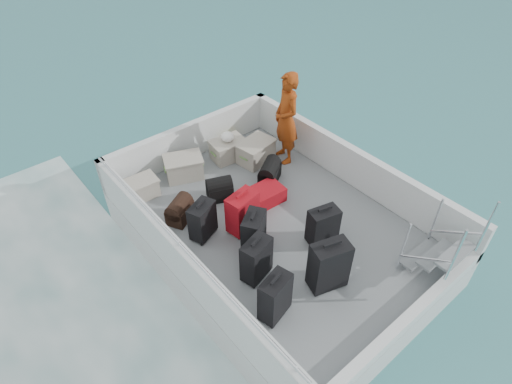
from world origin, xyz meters
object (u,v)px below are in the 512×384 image
Objects in this scene: suitcase_1 at (256,260)px; crate_1 at (184,168)px; suitcase_2 at (203,221)px; passenger at (286,119)px; suitcase_8 at (264,196)px; crate_0 at (142,189)px; suitcase_5 at (243,213)px; suitcase_6 at (323,226)px; suitcase_0 at (275,298)px; crate_2 at (228,150)px; suitcase_4 at (254,233)px; crate_3 at (256,152)px; suitcase_3 at (329,266)px.

crate_1 is (0.45, 2.56, -0.14)m from suitcase_1.
passenger is at bearing -5.59° from suitcase_2.
suitcase_8 is 2.09m from crate_0.
suitcase_2 reaches higher than crate_1.
suitcase_2 is 0.62m from suitcase_5.
crate_1 is (-0.74, 2.68, -0.12)m from suitcase_6.
crate_0 is (-0.18, 3.19, -0.18)m from suitcase_0.
crate_2 is (0.21, 2.63, -0.13)m from suitcase_6.
suitcase_2 is 0.91× the size of suitcase_5.
crate_2 is at bearing 99.68° from suitcase_6.
crate_1 is at bearing 176.67° from crate_2.
crate_1 reaches higher than crate_2.
crate_0 is 0.82× the size of crate_1.
suitcase_4 reaches higher than crate_1.
suitcase_6 is (1.41, 0.50, -0.03)m from suitcase_0.
crate_3 is 0.37× the size of passenger.
suitcase_4 is 2.37m from crate_2.
suitcase_5 reaches higher than suitcase_6.
crate_2 reaches higher than suitcase_8.
suitcase_1 is at bearing -99.93° from crate_1.
suitcase_4 is at bearing -81.44° from suitcase_2.
suitcase_1 is 1.03× the size of crate_3.
suitcase_0 is at bearing -117.28° from crate_2.
suitcase_1 is 1.05× the size of crate_1.
suitcase_8 is at bearing 108.16° from suitcase_6.
suitcase_6 is at bearing -172.46° from suitcase_8.
suitcase_4 is (0.30, 0.41, -0.00)m from suitcase_1.
crate_1 is at bearing 110.50° from suitcase_3.
suitcase_4 is 1.04× the size of crate_1.
passenger reaches higher than crate_3.
suitcase_6 is at bearing -9.17° from passenger.
suitcase_3 is 1.93m from suitcase_8.
suitcase_2 is 2.02m from suitcase_3.
suitcase_1 is at bearing -32.04° from passenger.
crate_1 is (0.67, 3.19, -0.15)m from suitcase_0.
crate_3 reaches higher than crate_0.
suitcase_6 is at bearing -59.41° from crate_0.
crate_2 is (0.95, -0.06, -0.01)m from crate_1.
suitcase_6 is (0.55, 0.62, -0.08)m from suitcase_3.
passenger reaches higher than crate_2.
suitcase_0 is at bearing -123.67° from suitcase_5.
suitcase_1 is 1.13m from suitcase_2.
crate_1 is at bearing 79.81° from suitcase_5.
suitcase_8 is 1.27× the size of crate_0.
suitcase_6 is at bearing -74.56° from crate_1.
crate_3 is (0.56, 2.23, -0.12)m from suitcase_6.
suitcase_2 is 0.99× the size of suitcase_6.
suitcase_2 is 1.02× the size of crate_2.
crate_1 is 1.05× the size of crate_2.
suitcase_4 is 1.02× the size of crate_3.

